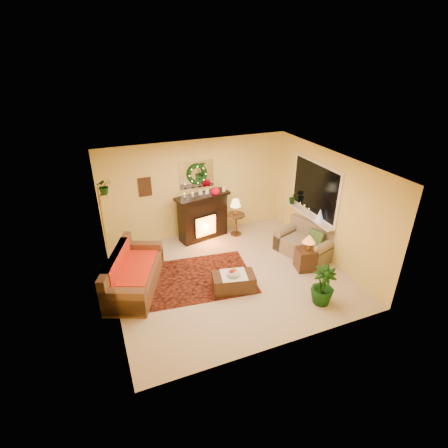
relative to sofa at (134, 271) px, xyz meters
name	(u,v)px	position (x,y,z in m)	size (l,w,h in m)	color
floor	(230,275)	(2.04, -0.36, -0.43)	(5.00, 5.00, 0.00)	beige
ceiling	(231,165)	(2.04, -0.36, 2.17)	(5.00, 5.00, 0.00)	white
wall_back	(197,189)	(2.04, 1.89, 0.87)	(5.00, 5.00, 0.00)	#EFD88C
wall_front	(286,285)	(2.04, -2.61, 0.87)	(5.00, 5.00, 0.00)	#EFD88C
wall_left	(107,248)	(-0.46, -0.36, 0.87)	(4.50, 4.50, 0.00)	#EFD88C
wall_right	(328,206)	(4.54, -0.36, 0.87)	(4.50, 4.50, 0.00)	#EFD88C
area_rug	(199,278)	(1.37, -0.19, -0.42)	(2.34, 1.76, 0.01)	maroon
sofa	(134,271)	(0.00, 0.00, 0.00)	(0.86, 1.96, 0.84)	brown
red_throw	(132,266)	(-0.03, 0.15, 0.03)	(0.88, 1.42, 0.02)	red
fireplace	(203,219)	(2.07, 1.57, 0.12)	(1.29, 0.41, 1.18)	black
poinsettia	(215,192)	(2.41, 1.52, 0.87)	(0.24, 0.24, 0.24)	red
mantel_candle_a	(185,197)	(1.60, 1.57, 0.83)	(0.06, 0.06, 0.18)	white
mantel_candle_b	(193,196)	(1.80, 1.53, 0.83)	(0.06, 0.06, 0.18)	#FFF3CA
mantel_mirror	(197,174)	(2.04, 1.87, 1.27)	(0.92, 0.02, 0.72)	white
wreath	(197,174)	(2.04, 1.83, 1.29)	(0.55, 0.55, 0.11)	#194719
wall_art	(145,187)	(0.69, 1.87, 1.12)	(0.32, 0.03, 0.48)	#381E11
gold_mirror	(103,219)	(-0.44, -0.06, 1.32)	(0.03, 0.84, 1.00)	gold
hanging_plant	(105,193)	(-0.30, 0.69, 1.54)	(0.33, 0.28, 0.36)	#194719
loveseat	(305,240)	(4.10, -0.21, -0.01)	(0.79, 1.36, 0.79)	tan
window_frame	(315,189)	(4.53, 0.19, 1.12)	(0.03, 1.86, 1.36)	white
window_glass	(315,189)	(4.51, 0.19, 1.12)	(0.02, 1.70, 1.22)	black
window_sill	(308,214)	(4.42, 0.19, 0.44)	(0.22, 1.86, 0.04)	white
mini_tree	(320,215)	(4.43, -0.25, 0.61)	(0.22, 0.22, 0.32)	silver
sill_plant	(293,197)	(4.38, 0.89, 0.66)	(0.26, 0.21, 0.48)	#265024
side_table_round	(236,224)	(2.96, 1.38, -0.10)	(0.47, 0.47, 0.61)	brown
lamp_cream	(236,205)	(2.94, 1.40, 0.45)	(0.28, 0.28, 0.44)	#FFE49D
end_table_square	(306,259)	(3.77, -0.76, -0.16)	(0.42, 0.42, 0.52)	#471D15
lamp_tiffany	(309,241)	(3.78, -0.78, 0.32)	(0.29, 0.29, 0.43)	#F19942
coffee_table	(234,281)	(1.92, -0.86, -0.22)	(0.89, 0.49, 0.37)	black
fruit_bowl	(233,273)	(1.89, -0.88, 0.02)	(0.26, 0.26, 0.06)	silver
floor_palm	(323,284)	(3.39, -1.92, 0.02)	(1.39, 1.39, 2.49)	#184A1C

